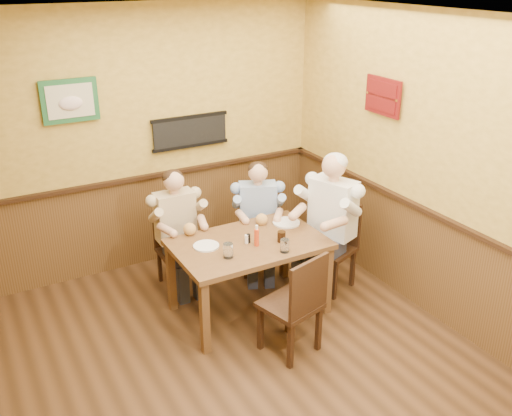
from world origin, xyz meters
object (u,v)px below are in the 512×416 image
Objects in this scene: dining_table at (249,250)px; chair_near_side at (290,302)px; diner_tan_shirt at (176,235)px; cola_tumbler at (281,237)px; chair_back_left at (177,250)px; hot_sauce_bottle at (257,236)px; diner_blue_polo at (258,224)px; water_glass_left at (228,251)px; salt_shaker at (247,239)px; chair_back_right at (258,238)px; chair_right_end at (331,247)px; diner_white_elder at (332,230)px; water_glass_mid at (285,246)px; pepper_shaker at (248,238)px.

dining_table is 1.46× the size of chair_near_side.
diner_tan_shirt is 1.18m from cola_tumbler.
hot_sauce_bottle reaches higher than chair_back_left.
diner_tan_shirt is 1.01× the size of diner_blue_polo.
chair_back_left is at bearing 96.48° from water_glass_left.
chair_back_right is at bearing 53.48° from salt_shaker.
dining_table is at bearing -101.92° from diner_blue_polo.
cola_tumbler is (0.25, 0.56, 0.32)m from chair_near_side.
chair_back_left is at bearing -141.91° from chair_right_end.
diner_white_elder reaches higher than hot_sauce_bottle.
cola_tumbler is 0.33m from salt_shaker.
diner_blue_polo is (-0.49, 0.66, 0.11)m from chair_right_end.
diner_tan_shirt reaches higher than chair_back_right.
chair_right_end is 0.81× the size of diner_blue_polo.
chair_near_side is at bearing -114.43° from water_glass_mid.
salt_shaker reaches higher than dining_table.
diner_white_elder is 7.14× the size of hot_sauce_bottle.
water_glass_left is at bearing -73.46° from chair_near_side.
diner_white_elder reaches higher than pepper_shaker.
water_glass_mid is (-0.27, -0.98, 0.24)m from diner_blue_polo.
diner_white_elder is 0.70m from cola_tumbler.
chair_right_end is 0.20m from diner_white_elder.
chair_near_side is at bearing -87.56° from pepper_shaker.
hot_sauce_bottle is 2.18× the size of salt_shaker.
diner_blue_polo is 0.85m from salt_shaker.
salt_shaker is at bearing 124.56° from hot_sauce_bottle.
diner_white_elder is 13.07× the size of cola_tumbler.
water_glass_mid is at bearing -81.94° from diner_blue_polo.
chair_near_side is 1.57m from diner_tan_shirt.
diner_tan_shirt is 0.87× the size of diner_white_elder.
water_glass_mid is (0.60, -1.13, 0.24)m from diner_tan_shirt.
diner_blue_polo is 1.14m from water_glass_left.
hot_sauce_bottle is (-0.92, -0.09, 0.38)m from chair_right_end.
chair_right_end is 1.03m from salt_shaker.
chair_near_side is 0.53m from water_glass_mid.
hot_sauce_bottle is at bearing -105.64° from chair_near_side.
chair_near_side is 10.79× the size of pepper_shaker.
dining_table is 1.22× the size of diner_tan_shirt.
water_glass_mid is at bearing -58.09° from pepper_shaker.
dining_table is 0.90m from diner_tan_shirt.
chair_right_end is at bearing -29.76° from diner_blue_polo.
diner_white_elder is at bearing -30.35° from diner_tan_shirt.
chair_near_side is 1.17m from diner_white_elder.
chair_right_end is at bearing 0.12° from salt_shaker.
diner_blue_polo is 0.86× the size of diner_white_elder.
hot_sauce_bottle is (-0.92, -0.09, 0.18)m from diner_white_elder.
chair_back_right is 5.97× the size of water_glass_left.
diner_tan_shirt is (-0.41, 0.80, -0.08)m from dining_table.
salt_shaker is at bearing -150.86° from dining_table.
water_glass_mid is 0.39m from salt_shaker.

